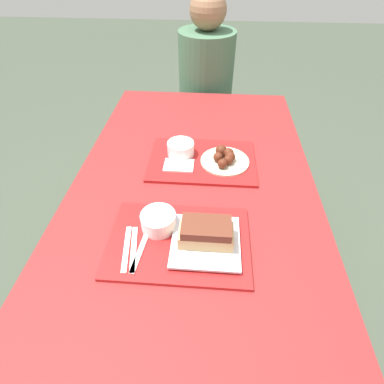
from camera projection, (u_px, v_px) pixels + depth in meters
ground_plane at (191, 306)px, 1.55m from camera, size 12.00×12.00×0.00m
picnic_table at (191, 221)px, 1.11m from camera, size 0.93×1.87×0.74m
picnic_bench_far at (204, 127)px, 2.15m from camera, size 0.88×0.28×0.45m
tray_near at (179, 242)px, 0.93m from camera, size 0.44×0.31×0.01m
tray_far at (202, 161)px, 1.25m from camera, size 0.44×0.31×0.01m
bowl_coleslaw_near at (158, 220)px, 0.95m from camera, size 0.11×0.11×0.06m
brisket_sandwich_plate at (206, 237)px, 0.90m from camera, size 0.21×0.21×0.09m
plastic_fork_near at (134, 249)px, 0.90m from camera, size 0.04×0.17×0.00m
plastic_knife_near at (141, 249)px, 0.90m from camera, size 0.04×0.17×0.00m
plastic_spoon_near at (126, 249)px, 0.90m from camera, size 0.04×0.17×0.00m
bowl_coleslaw_far at (181, 148)px, 1.25m from camera, size 0.11×0.11×0.06m
wings_plate_far at (225, 158)px, 1.22m from camera, size 0.20×0.20×0.06m
napkin_far at (179, 165)px, 1.21m from camera, size 0.12×0.08×0.01m
person_seated_across at (206, 71)px, 1.88m from camera, size 0.34×0.34×0.77m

